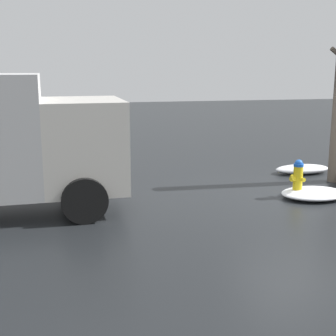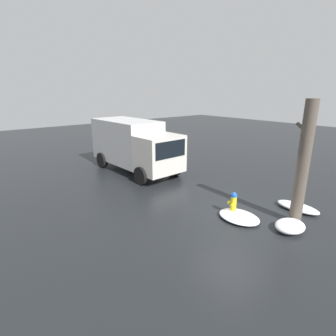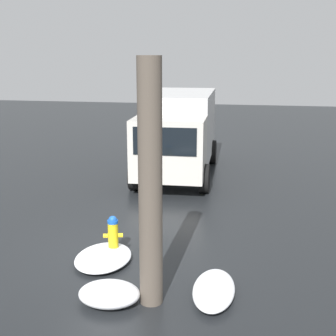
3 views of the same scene
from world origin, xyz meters
The scene contains 7 objects.
ground_plane centered at (0.00, 0.00, 0.00)m, with size 60.00×60.00×0.00m, color black.
fire_hydrant centered at (0.00, 0.00, 0.46)m, with size 0.33×0.43×0.89m.
tree_trunk centered at (-1.73, -1.20, 2.11)m, with size 0.61×0.40×4.19m.
delivery_truck centered at (7.12, -0.30, 1.55)m, with size 6.05×2.60×2.83m.
snow_pile_by_hydrant centered at (-0.36, 0.11, 0.10)m, with size 1.52×1.13×0.20m.
snow_pile_curbside centered at (-1.90, -0.49, 0.17)m, with size 0.87×1.08×0.35m.
snow_pile_by_tree centered at (-1.35, -2.26, 0.12)m, with size 1.59×0.75×0.24m.
Camera 2 is at (-5.24, 7.47, 4.41)m, focal length 28.00 mm.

